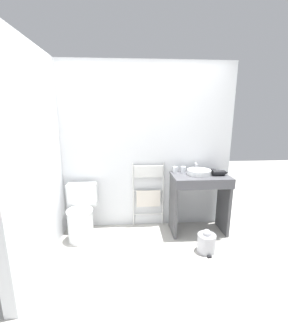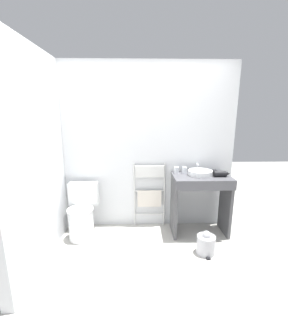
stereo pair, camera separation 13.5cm
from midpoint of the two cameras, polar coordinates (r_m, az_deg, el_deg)
name	(u,v)px [view 1 (the left image)]	position (r m, az deg, el deg)	size (l,w,h in m)	color
ground_plane	(153,284)	(2.66, 0.62, -27.40)	(12.00, 12.00, 0.00)	#B2AFA8
wall_back	(144,148)	(3.43, -1.24, 5.17)	(2.68, 0.12, 2.48)	silver
wall_side	(39,158)	(2.93, -26.33, 2.25)	(0.12, 1.98, 2.48)	silver
toilet	(81,216)	(3.40, -16.81, -11.53)	(0.42, 0.50, 0.77)	white
towel_radiator	(148,188)	(3.47, 0.01, -5.15)	(0.49, 0.06, 1.02)	silver
vanity_counter	(199,195)	(3.39, 12.79, -6.80)	(0.81, 0.51, 0.88)	#4C4C51
sink_basin	(199,172)	(3.32, 12.67, -0.99)	(0.35, 0.35, 0.07)	white
faucet	(196,166)	(3.47, 11.90, 0.54)	(0.02, 0.10, 0.14)	silver
cup_near_wall	(175,170)	(3.36, 6.78, -0.44)	(0.07, 0.07, 0.09)	white
cup_near_edge	(183,170)	(3.36, 8.80, -0.46)	(0.07, 0.07, 0.10)	white
hair_dryer	(219,173)	(3.35, 17.40, -1.13)	(0.22, 0.18, 0.08)	black
trash_bin	(206,242)	(3.13, 14.32, -17.83)	(0.23, 0.27, 0.31)	#B7B7BC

